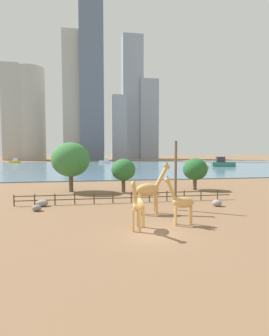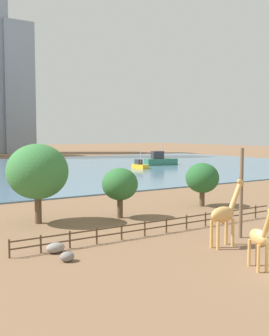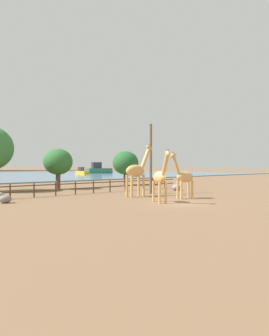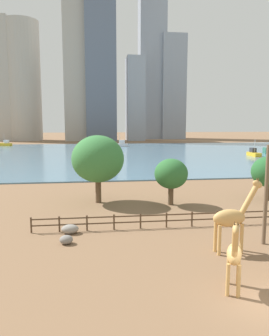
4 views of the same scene
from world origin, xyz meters
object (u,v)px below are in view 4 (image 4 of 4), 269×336
(tree_right_tall, at_px, (171,174))
(boat_tug, at_px, (121,144))
(giraffe_young, at_px, (234,255))
(boat_ferry, at_px, (254,153))
(giraffe_companion, at_px, (232,218))
(boulder_small, at_px, (66,240))
(tree_left_large, at_px, (269,172))
(boat_sailboat, at_px, (5,144))
(utility_pole, at_px, (266,195))
(tree_center_broad, at_px, (98,159))
(boulder_near_fence, at_px, (70,229))

(tree_right_tall, distance_m, boat_tug, 83.72)
(giraffe_young, bearing_deg, boat_ferry, 176.20)
(giraffe_companion, height_order, tree_right_tall, giraffe_companion)
(boulder_small, xyz_separation_m, tree_left_large, (21.75, 10.94, 2.94))
(boat_ferry, xyz_separation_m, boat_sailboat, (-73.40, 47.22, 0.02))
(tree_left_large, distance_m, tree_right_tall, 11.46)
(boulder_small, xyz_separation_m, boat_ferry, (43.23, 56.03, 0.60))
(utility_pole, bearing_deg, boat_sailboat, 112.96)
(boat_ferry, bearing_deg, tree_center_broad, -43.62)
(tree_right_tall, bearing_deg, boulder_small, -134.95)
(boulder_small, height_order, tree_right_tall, tree_right_tall)
(tree_left_large, bearing_deg, boat_tug, 96.70)
(tree_left_large, relative_size, tree_center_broad, 0.67)
(boulder_near_fence, bearing_deg, tree_right_tall, 38.34)
(boulder_near_fence, relative_size, boat_ferry, 0.28)
(giraffe_young, relative_size, boulder_near_fence, 3.12)
(tree_left_large, bearing_deg, boat_sailboat, 119.36)
(giraffe_companion, distance_m, giraffe_young, 5.49)
(tree_right_tall, bearing_deg, boat_ferry, 54.23)
(tree_center_broad, bearing_deg, boat_tug, 83.42)
(giraffe_young, relative_size, boat_ferry, 0.88)
(utility_pole, distance_m, boulder_near_fence, 15.14)
(giraffe_young, xyz_separation_m, boulder_small, (-9.21, 8.06, -1.70))
(boulder_near_fence, distance_m, tree_left_large, 23.48)
(boulder_small, distance_m, tree_left_large, 24.53)
(tree_center_broad, xyz_separation_m, tree_right_tall, (7.73, -1.99, -1.50))
(tree_right_tall, bearing_deg, giraffe_companion, -85.73)
(giraffe_young, height_order, boulder_small, giraffe_young)
(boat_sailboat, height_order, boat_tug, boat_tug)
(tree_center_broad, distance_m, boat_sailboat, 96.74)
(boat_ferry, height_order, boat_sailboat, boat_sailboat)
(boulder_small, xyz_separation_m, boat_tug, (12.00, 94.00, 0.67))
(boulder_small, relative_size, boat_sailboat, 0.19)
(giraffe_companion, relative_size, boat_sailboat, 0.98)
(boat_tug, bearing_deg, boat_ferry, 142.88)
(utility_pole, height_order, boulder_small, utility_pole)
(tree_left_large, height_order, tree_right_tall, tree_left_large)
(giraffe_companion, relative_size, boulder_small, 5.26)
(giraffe_companion, height_order, boulder_small, giraffe_companion)
(boulder_small, relative_size, tree_left_large, 0.19)
(boulder_small, height_order, boat_sailboat, boat_sailboat)
(tree_left_large, xyz_separation_m, boat_sailboat, (-51.93, 92.31, -2.32))
(boat_tug, bearing_deg, utility_pole, 104.84)
(boulder_near_fence, height_order, boat_sailboat, boat_sailboat)
(giraffe_young, height_order, boat_ferry, boat_ferry)
(giraffe_companion, height_order, tree_left_large, giraffe_companion)
(boat_ferry, bearing_deg, boulder_small, -38.36)
(tree_center_broad, bearing_deg, boulder_small, -101.82)
(boat_sailboat, bearing_deg, boulder_small, 126.83)
(boulder_small, bearing_deg, tree_left_large, 26.69)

